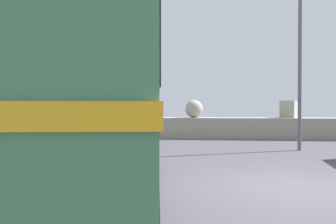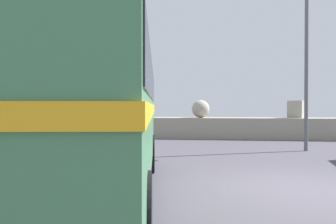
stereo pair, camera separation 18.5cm
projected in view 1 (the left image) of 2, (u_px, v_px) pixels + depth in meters
The scene contains 4 objects.
ground at pixel (297, 188), 7.49m from camera, with size 32.00×26.00×0.02m.
breakwater at pixel (239, 126), 19.23m from camera, with size 31.36×1.83×2.41m.
vintage_coach at pixel (84, 86), 6.55m from camera, with size 3.80×8.86×3.70m.
lamp_post at pixel (302, 55), 13.76m from camera, with size 0.82×0.70×6.47m.
Camera 1 is at (-1.85, -7.71, 1.69)m, focal length 39.13 mm.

